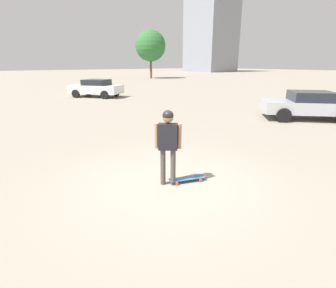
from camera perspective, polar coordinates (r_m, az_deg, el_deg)
The scene contains 7 objects.
ground_plane at distance 6.10m, azimuth 0.00°, elevation -8.71°, with size 220.00×220.00×0.00m, color gray.
person at distance 5.71m, azimuth 0.00°, elevation 1.17°, with size 0.42×0.46×1.72m.
skateboard at distance 6.21m, azimuth 4.21°, elevation -7.53°, with size 0.48×0.89×0.09m.
car_parked_near at distance 14.64m, azimuth 28.21°, elevation 7.56°, with size 4.32×4.26×1.36m.
car_parked_far at distance 22.54m, azimuth -15.40°, elevation 11.70°, with size 4.44×3.95×1.41m.
building_block_distant at distance 90.57m, azimuth 9.39°, elevation 23.25°, with size 13.13×12.09×25.10m.
tree_distant at distance 49.54m, azimuth -3.83°, elevation 20.56°, with size 5.37×5.37×8.30m.
Camera 1 is at (-4.39, 3.29, 2.66)m, focal length 28.00 mm.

